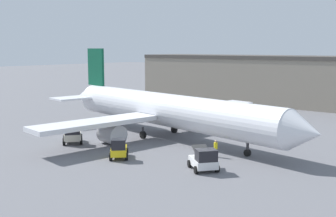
% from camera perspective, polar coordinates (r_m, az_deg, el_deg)
% --- Properties ---
extents(ground_plane, '(400.00, 400.00, 0.00)m').
position_cam_1_polar(ground_plane, '(50.63, 0.00, -3.98)').
color(ground_plane, slate).
extents(terminal_building, '(70.08, 11.91, 9.24)m').
position_cam_1_polar(terminal_building, '(81.91, 18.35, 3.54)').
color(terminal_building, gray).
rests_on(terminal_building, ground_plane).
extents(airplane, '(40.23, 32.80, 10.62)m').
position_cam_1_polar(airplane, '(50.72, -0.69, -0.22)').
color(airplane, white).
rests_on(airplane, ground_plane).
extents(ground_crew_worker, '(0.37, 0.37, 1.70)m').
position_cam_1_polar(ground_crew_worker, '(41.87, 6.48, -5.34)').
color(ground_crew_worker, '#1E2338').
rests_on(ground_crew_worker, ground_plane).
extents(baggage_tug, '(3.11, 3.14, 2.03)m').
position_cam_1_polar(baggage_tug, '(41.29, -6.69, -5.50)').
color(baggage_tug, yellow).
rests_on(baggage_tug, ground_plane).
extents(belt_loader_truck, '(3.47, 3.38, 2.03)m').
position_cam_1_polar(belt_loader_truck, '(37.24, 4.90, -6.92)').
color(belt_loader_truck, silver).
rests_on(belt_loader_truck, ground_plane).
extents(pushback_tug, '(3.45, 3.37, 2.29)m').
position_cam_1_polar(pushback_tug, '(48.55, -12.81, -3.43)').
color(pushback_tug, beige).
rests_on(pushback_tug, ground_plane).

